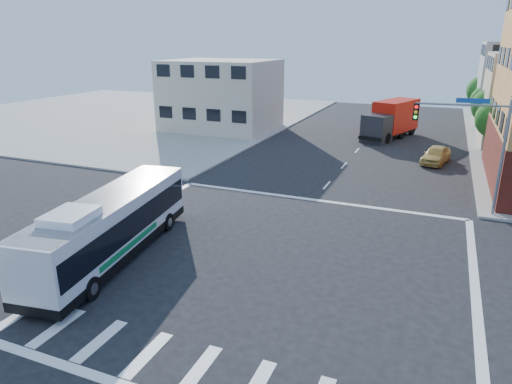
% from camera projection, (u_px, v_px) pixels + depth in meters
% --- Properties ---
extents(ground, '(120.00, 120.00, 0.00)m').
position_uv_depth(ground, '(261.00, 260.00, 22.14)').
color(ground, black).
rests_on(ground, ground).
extents(sidewalk_nw, '(50.00, 50.00, 0.15)m').
position_uv_depth(sidewalk_nw, '(125.00, 114.00, 65.45)').
color(sidewalk_nw, gray).
rests_on(sidewalk_nw, ground).
extents(building_west, '(12.06, 10.06, 8.00)m').
position_uv_depth(building_west, '(221.00, 95.00, 53.31)').
color(building_west, beige).
rests_on(building_west, ground).
extents(signal_mast_ne, '(7.91, 1.13, 8.07)m').
position_uv_depth(signal_mast_ne, '(473.00, 133.00, 26.60)').
color(signal_mast_ne, gray).
rests_on(signal_mast_ne, ground).
extents(street_tree_a, '(3.60, 3.60, 5.53)m').
position_uv_depth(street_tree_a, '(498.00, 116.00, 41.20)').
color(street_tree_a, '#392514').
rests_on(street_tree_a, ground).
extents(street_tree_b, '(3.80, 3.80, 5.79)m').
position_uv_depth(street_tree_b, '(492.00, 104.00, 48.17)').
color(street_tree_b, '#392514').
rests_on(street_tree_b, ground).
extents(street_tree_c, '(3.40, 3.40, 5.29)m').
position_uv_depth(street_tree_c, '(486.00, 98.00, 55.28)').
color(street_tree_c, '#392514').
rests_on(street_tree_c, ground).
extents(street_tree_d, '(4.00, 4.00, 6.03)m').
position_uv_depth(street_tree_d, '(483.00, 88.00, 62.16)').
color(street_tree_d, '#392514').
rests_on(street_tree_d, ground).
extents(transit_bus, '(4.11, 11.84, 3.44)m').
position_uv_depth(transit_bus, '(111.00, 225.00, 21.92)').
color(transit_bus, black).
rests_on(transit_bus, ground).
extents(box_truck, '(5.33, 9.15, 3.96)m').
position_uv_depth(box_truck, '(391.00, 120.00, 49.25)').
color(box_truck, '#242428').
rests_on(box_truck, ground).
extents(parked_car, '(2.70, 4.73, 1.52)m').
position_uv_depth(parked_car, '(436.00, 155.00, 39.29)').
color(parked_car, tan).
rests_on(parked_car, ground).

